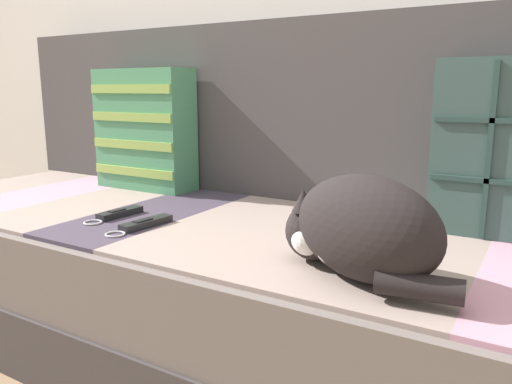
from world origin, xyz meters
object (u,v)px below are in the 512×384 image
(couch, at_px, (201,279))
(game_remote_near, at_px, (144,224))
(sleeping_cat, at_px, (356,230))
(throw_pillow_striped, at_px, (145,130))
(game_remote_far, at_px, (118,214))

(couch, height_order, game_remote_near, game_remote_near)
(sleeping_cat, height_order, game_remote_near, sleeping_cat)
(throw_pillow_striped, height_order, sleeping_cat, throw_pillow_striped)
(sleeping_cat, height_order, game_remote_far, sleeping_cat)
(couch, distance_m, throw_pillow_striped, 0.60)
(couch, relative_size, sleeping_cat, 5.71)
(sleeping_cat, bearing_deg, couch, 156.44)
(couch, distance_m, game_remote_far, 0.31)
(game_remote_far, bearing_deg, couch, 41.66)
(throw_pillow_striped, bearing_deg, sleeping_cat, -25.30)
(throw_pillow_striped, relative_size, sleeping_cat, 1.12)
(throw_pillow_striped, xyz_separation_m, game_remote_near, (0.35, -0.39, -0.20))
(throw_pillow_striped, bearing_deg, couch, -27.67)
(throw_pillow_striped, distance_m, sleeping_cat, 1.04)
(game_remote_near, xyz_separation_m, game_remote_far, (-0.13, 0.04, -0.00))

